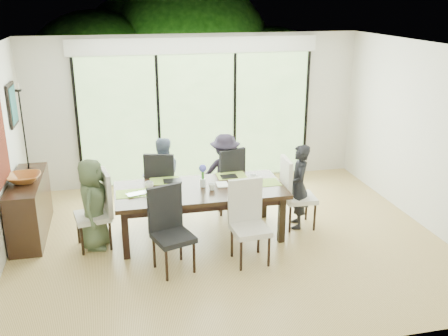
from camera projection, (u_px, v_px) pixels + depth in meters
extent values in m
cube|color=olive|center=(228.00, 239.00, 7.18)|extent=(6.00, 5.00, 0.01)
cube|color=white|center=(228.00, 47.00, 6.29)|extent=(6.00, 5.00, 0.01)
cube|color=beige|center=(197.00, 110.00, 9.05)|extent=(6.00, 0.02, 2.70)
cube|color=white|center=(292.00, 230.00, 4.43)|extent=(6.00, 0.02, 2.70)
cube|color=beige|center=(426.00, 136.00, 7.36)|extent=(0.02, 5.00, 2.70)
cube|color=#598C3F|center=(197.00, 119.00, 9.06)|extent=(4.20, 0.02, 2.30)
cube|color=white|center=(196.00, 45.00, 8.63)|extent=(4.40, 0.06, 0.28)
cube|color=black|center=(78.00, 125.00, 8.62)|extent=(0.05, 0.04, 2.30)
cube|color=black|center=(159.00, 121.00, 8.91)|extent=(0.05, 0.04, 2.30)
cube|color=black|center=(235.00, 117.00, 9.20)|extent=(0.05, 0.04, 2.30)
cube|color=black|center=(306.00, 113.00, 9.49)|extent=(0.05, 0.04, 2.30)
cube|color=#523223|center=(191.00, 167.00, 10.33)|extent=(6.00, 1.80, 0.10)
cube|color=brown|center=(184.00, 129.00, 10.87)|extent=(6.00, 0.08, 0.06)
sphere|color=#14380F|center=(97.00, 84.00, 11.13)|extent=(3.20, 3.20, 3.20)
sphere|color=#14380F|center=(190.00, 62.00, 12.02)|extent=(4.00, 4.00, 4.00)
sphere|color=#14380F|center=(270.00, 87.00, 11.83)|extent=(2.80, 2.80, 2.80)
sphere|color=#14380F|center=(146.00, 67.00, 12.51)|extent=(3.60, 3.60, 3.60)
cube|color=black|center=(200.00, 190.00, 7.05)|extent=(2.38, 1.09, 0.06)
cube|color=black|center=(200.00, 196.00, 7.08)|extent=(2.19, 0.89, 0.10)
cube|color=black|center=(125.00, 235.00, 6.55)|extent=(0.09, 0.09, 0.69)
cube|color=black|center=(282.00, 219.00, 7.00)|extent=(0.09, 0.09, 0.69)
cube|color=black|center=(123.00, 209.00, 7.35)|extent=(0.09, 0.09, 0.69)
cube|color=black|center=(264.00, 197.00, 7.80)|extent=(0.09, 0.09, 0.69)
imported|color=#455438|center=(93.00, 204.00, 6.77)|extent=(0.51, 0.67, 1.28)
imported|color=black|center=(299.00, 187.00, 7.38)|extent=(0.52, 0.67, 1.28)
imported|color=#7082A2|center=(162.00, 178.00, 7.75)|extent=(0.64, 0.45, 1.28)
imported|color=#251F2F|center=(225.00, 173.00, 7.96)|extent=(0.67, 0.51, 1.28)
cube|color=#96C747|center=(132.00, 193.00, 6.84)|extent=(0.44, 0.32, 0.01)
cube|color=#7EA23A|center=(264.00, 183.00, 7.24)|extent=(0.44, 0.32, 0.01)
cube|color=#86AE3E|center=(165.00, 181.00, 7.32)|extent=(0.44, 0.32, 0.01)
cube|color=#8BA53B|center=(231.00, 176.00, 7.52)|extent=(0.44, 0.32, 0.01)
cube|color=white|center=(163.00, 199.00, 6.65)|extent=(0.44, 0.32, 0.01)
cube|color=black|center=(172.00, 181.00, 7.29)|extent=(0.26, 0.18, 0.01)
cube|color=black|center=(229.00, 176.00, 7.47)|extent=(0.24, 0.17, 0.01)
cube|color=white|center=(249.00, 185.00, 7.14)|extent=(0.30, 0.22, 0.00)
cube|color=white|center=(163.00, 198.00, 6.65)|extent=(0.26, 0.26, 0.02)
cube|color=orange|center=(163.00, 197.00, 6.64)|extent=(0.20, 0.20, 0.01)
cylinder|color=silver|center=(203.00, 183.00, 7.08)|extent=(0.08, 0.08, 0.12)
cylinder|color=#337226|center=(203.00, 175.00, 7.04)|extent=(0.04, 0.04, 0.16)
sphere|color=#545AD4|center=(203.00, 168.00, 7.01)|extent=(0.11, 0.11, 0.11)
imported|color=silver|center=(140.00, 195.00, 6.77)|extent=(0.38, 0.30, 0.03)
imported|color=white|center=(149.00, 185.00, 7.02)|extent=(0.17, 0.17, 0.10)
imported|color=white|center=(212.00, 187.00, 6.97)|extent=(0.12, 0.12, 0.09)
imported|color=white|center=(253.00, 178.00, 7.29)|extent=(0.17, 0.17, 0.10)
imported|color=white|center=(217.00, 185.00, 7.14)|extent=(0.17, 0.23, 0.02)
cube|color=black|center=(30.00, 207.00, 7.20)|extent=(0.43, 1.52, 0.85)
imported|color=#945120|center=(24.00, 178.00, 6.95)|extent=(0.45, 0.45, 0.11)
cylinder|color=black|center=(29.00, 170.00, 7.38)|extent=(0.09, 0.09, 0.04)
cylinder|color=black|center=(24.00, 131.00, 7.18)|extent=(0.02, 0.02, 1.19)
cylinder|color=black|center=(18.00, 90.00, 6.99)|extent=(0.09, 0.09, 0.03)
cylinder|color=silver|center=(18.00, 86.00, 6.97)|extent=(0.03, 0.03, 0.09)
cube|color=black|center=(12.00, 105.00, 7.56)|extent=(0.03, 0.55, 0.65)
cube|color=#164749|center=(14.00, 105.00, 7.56)|extent=(0.01, 0.45, 0.55)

